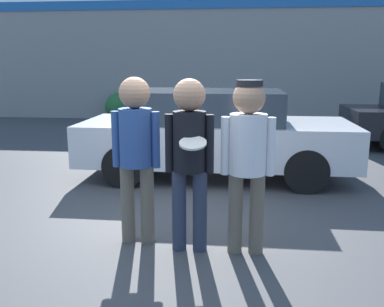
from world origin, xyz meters
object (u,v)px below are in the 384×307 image
object	(u,v)px
person_left	(136,145)
person_middle_with_frisbee	(189,150)
shrub	(119,107)
person_right	(248,150)
parked_car_near	(215,133)

from	to	relation	value
person_left	person_middle_with_frisbee	xyz separation A→B (m)	(0.59, -0.14, -0.01)
person_left	shrub	world-z (taller)	person_left
person_left	shrub	xyz separation A→B (m)	(-2.97, 9.82, -0.62)
person_middle_with_frisbee	person_right	distance (m)	0.59
person_left	person_right	distance (m)	1.19
person_left	person_middle_with_frisbee	distance (m)	0.61
person_right	parked_car_near	size ratio (longest dim) A/B	0.39
person_right	person_middle_with_frisbee	bearing A→B (deg)	179.53
person_middle_with_frisbee	shrub	bearing A→B (deg)	109.69
person_right	shrub	distance (m)	10.81
person_right	shrub	world-z (taller)	person_right
person_left	shrub	size ratio (longest dim) A/B	1.90
person_middle_with_frisbee	person_right	size ratio (longest dim) A/B	1.01
person_middle_with_frisbee	parked_car_near	world-z (taller)	person_middle_with_frisbee
person_right	shrub	size ratio (longest dim) A/B	1.87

